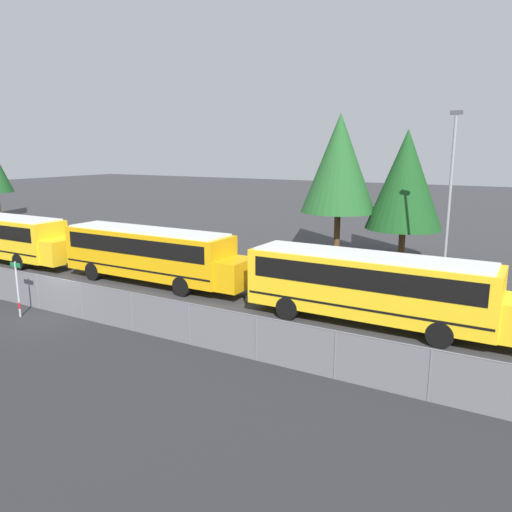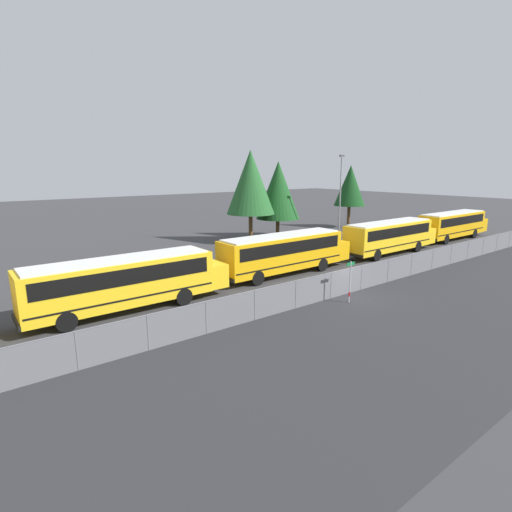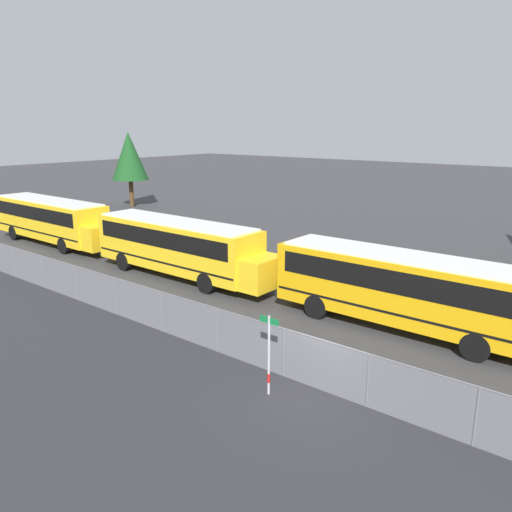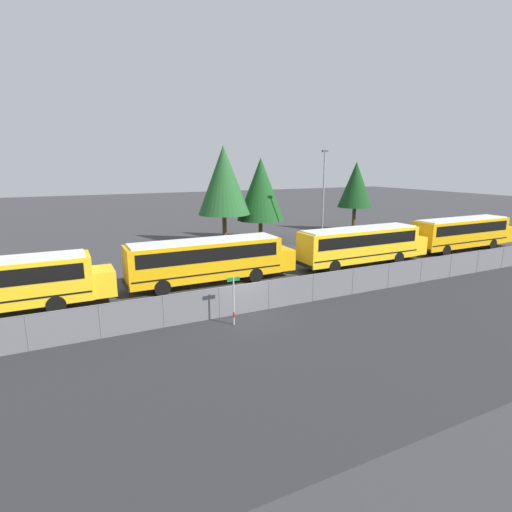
% 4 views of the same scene
% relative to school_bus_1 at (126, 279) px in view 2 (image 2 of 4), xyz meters
% --- Properties ---
extents(ground_plane, '(200.00, 200.00, 0.00)m').
position_rel_school_bus_1_xyz_m(ground_plane, '(12.54, -5.68, -1.89)').
color(ground_plane, '#38383A').
extents(road_strip, '(110.01, 12.00, 0.01)m').
position_rel_school_bus_1_xyz_m(road_strip, '(12.54, -11.68, -1.89)').
color(road_strip, '#2B2B2D').
rests_on(road_strip, ground_plane).
extents(fence, '(76.08, 0.07, 1.73)m').
position_rel_school_bus_1_xyz_m(fence, '(12.54, -5.68, -1.01)').
color(fence, '#9EA0A5').
rests_on(fence, ground_plane).
extents(school_bus_1, '(12.03, 2.48, 3.16)m').
position_rel_school_bus_1_xyz_m(school_bus_1, '(0.00, 0.00, 0.00)').
color(school_bus_1, yellow).
rests_on(school_bus_1, ground_plane).
extents(school_bus_2, '(12.03, 2.48, 3.16)m').
position_rel_school_bus_1_xyz_m(school_bus_2, '(12.68, 0.56, 0.00)').
color(school_bus_2, '#EDA80F').
rests_on(school_bus_2, ground_plane).
extents(school_bus_3, '(12.03, 2.48, 3.16)m').
position_rel_school_bus_1_xyz_m(school_bus_3, '(25.72, 0.03, 0.00)').
color(school_bus_3, yellow).
rests_on(school_bus_3, ground_plane).
extents(school_bus_4, '(12.03, 2.48, 3.16)m').
position_rel_school_bus_1_xyz_m(school_bus_4, '(38.48, 0.36, 0.00)').
color(school_bus_4, '#EDA80F').
rests_on(school_bus_4, ground_plane).
extents(street_sign, '(0.70, 0.09, 2.61)m').
position_rel_school_bus_1_xyz_m(street_sign, '(11.34, -6.92, -0.49)').
color(street_sign, '#B7B7BC').
rests_on(street_sign, ground_plane).
extents(light_pole, '(0.60, 0.24, 9.53)m').
position_rel_school_bus_1_xyz_m(light_pole, '(27.34, 7.86, 3.27)').
color(light_pole, gray).
rests_on(light_pole, ground_plane).
extents(tree_0, '(5.15, 5.15, 8.92)m').
position_rel_school_bus_1_xyz_m(tree_0, '(23.49, 14.03, 3.66)').
color(tree_0, '#51381E').
rests_on(tree_0, ground_plane).
extents(tree_1, '(4.23, 4.23, 8.52)m').
position_rel_school_bus_1_xyz_m(tree_1, '(36.56, 14.09, 3.85)').
color(tree_1, '#51381E').
rests_on(tree_1, ground_plane).
extents(tree_2, '(5.31, 5.31, 10.07)m').
position_rel_school_bus_1_xyz_m(tree_2, '(18.97, 13.39, 4.70)').
color(tree_2, '#51381E').
rests_on(tree_2, ground_plane).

